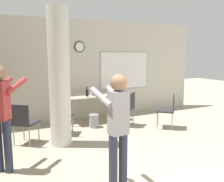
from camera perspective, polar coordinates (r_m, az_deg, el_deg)
The scene contains 11 objects.
wall_back at distance 7.16m, azimuth -7.93°, elevation 4.75°, with size 8.00×0.15×2.80m.
support_pillar at distance 5.12m, azimuth -11.93°, elevation 3.06°, with size 0.43×0.43×2.80m.
folding_table at distance 6.89m, azimuth -3.97°, elevation -1.41°, with size 1.57×0.61×0.73m.
bottle_on_table at distance 6.70m, azimuth -5.72°, elevation -0.41°, with size 0.08×0.08×0.25m.
waste_bin at distance 6.43m, azimuth -4.17°, elevation -6.82°, with size 0.24×0.24×0.33m.
chair_near_pillar at distance 5.46m, azimuth -19.51°, elevation -6.42°, with size 0.62×0.62×0.87m.
chair_table_right at distance 6.49m, azimuth 3.39°, elevation -3.55°, with size 0.62×0.62×0.87m.
chair_mid_room at distance 6.42m, azimuth 12.69°, elevation -3.87°, with size 0.62×0.62×0.87m.
chair_table_left at distance 5.85m, azimuth -11.42°, elevation -5.07°, with size 0.61×0.61×0.87m.
person_watching_back at distance 4.26m, azimuth -23.90°, elevation -4.08°, with size 0.62×0.67×1.70m.
person_playing_front at distance 3.36m, azimuth 1.19°, elevation -7.48°, with size 0.39×0.63×1.62m.
Camera 1 is at (-2.30, -1.70, 1.89)m, focal length 40.00 mm.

